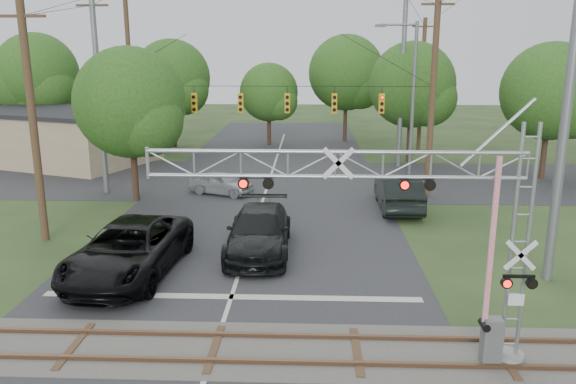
{
  "coord_description": "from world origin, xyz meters",
  "views": [
    {
      "loc": [
        2.64,
        -12.16,
        8.13
      ],
      "look_at": [
        1.86,
        7.5,
        3.25
      ],
      "focal_mm": 35.0,
      "sensor_mm": 36.0,
      "label": 1
    }
  ],
  "objects_px": {
    "pickup_black": "(129,249)",
    "car_dark": "(259,231)",
    "sedan_silver": "(221,183)",
    "streetlight": "(410,93)",
    "commercial_building": "(40,135)",
    "traffic_signal_span": "(280,97)",
    "crossing_gantry": "(407,218)"
  },
  "relations": [
    {
      "from": "pickup_black",
      "to": "car_dark",
      "type": "height_order",
      "value": "pickup_black"
    },
    {
      "from": "car_dark",
      "to": "pickup_black",
      "type": "bearing_deg",
      "value": -151.0
    },
    {
      "from": "car_dark",
      "to": "sedan_silver",
      "type": "height_order",
      "value": "car_dark"
    },
    {
      "from": "streetlight",
      "to": "commercial_building",
      "type": "bearing_deg",
      "value": 167.83
    },
    {
      "from": "traffic_signal_span",
      "to": "sedan_silver",
      "type": "bearing_deg",
      "value": -178.62
    },
    {
      "from": "car_dark",
      "to": "crossing_gantry",
      "type": "bearing_deg",
      "value": -61.9
    },
    {
      "from": "pickup_black",
      "to": "sedan_silver",
      "type": "xyz_separation_m",
      "value": [
        1.52,
        12.48,
        -0.31
      ]
    },
    {
      "from": "traffic_signal_span",
      "to": "sedan_silver",
      "type": "distance_m",
      "value": 6.1
    },
    {
      "from": "pickup_black",
      "to": "car_dark",
      "type": "bearing_deg",
      "value": 33.66
    },
    {
      "from": "traffic_signal_span",
      "to": "pickup_black",
      "type": "height_order",
      "value": "traffic_signal_span"
    },
    {
      "from": "sedan_silver",
      "to": "streetlight",
      "type": "distance_m",
      "value": 13.35
    },
    {
      "from": "crossing_gantry",
      "to": "streetlight",
      "type": "height_order",
      "value": "streetlight"
    },
    {
      "from": "streetlight",
      "to": "sedan_silver",
      "type": "bearing_deg",
      "value": -159.23
    },
    {
      "from": "traffic_signal_span",
      "to": "pickup_black",
      "type": "xyz_separation_m",
      "value": [
        -5.01,
        -12.57,
        -4.7
      ]
    },
    {
      "from": "pickup_black",
      "to": "sedan_silver",
      "type": "bearing_deg",
      "value": 87.29
    },
    {
      "from": "traffic_signal_span",
      "to": "pickup_black",
      "type": "relative_size",
      "value": 2.72
    },
    {
      "from": "car_dark",
      "to": "commercial_building",
      "type": "xyz_separation_m",
      "value": [
        -18.77,
        20.13,
        1.1
      ]
    },
    {
      "from": "pickup_black",
      "to": "commercial_building",
      "type": "bearing_deg",
      "value": 126.05
    },
    {
      "from": "pickup_black",
      "to": "car_dark",
      "type": "xyz_separation_m",
      "value": [
        4.65,
        2.63,
        -0.08
      ]
    },
    {
      "from": "crossing_gantry",
      "to": "streetlight",
      "type": "relative_size",
      "value": 0.99
    },
    {
      "from": "crossing_gantry",
      "to": "car_dark",
      "type": "relative_size",
      "value": 1.6
    },
    {
      "from": "crossing_gantry",
      "to": "commercial_building",
      "type": "bearing_deg",
      "value": 129.29
    },
    {
      "from": "pickup_black",
      "to": "streetlight",
      "type": "xyz_separation_m",
      "value": [
        13.11,
        16.88,
        4.64
      ]
    },
    {
      "from": "crossing_gantry",
      "to": "commercial_building",
      "type": "relative_size",
      "value": 0.52
    },
    {
      "from": "traffic_signal_span",
      "to": "commercial_building",
      "type": "height_order",
      "value": "traffic_signal_span"
    },
    {
      "from": "traffic_signal_span",
      "to": "car_dark",
      "type": "height_order",
      "value": "traffic_signal_span"
    },
    {
      "from": "pickup_black",
      "to": "sedan_silver",
      "type": "relative_size",
      "value": 1.8
    },
    {
      "from": "traffic_signal_span",
      "to": "streetlight",
      "type": "height_order",
      "value": "traffic_signal_span"
    },
    {
      "from": "commercial_building",
      "to": "car_dark",
      "type": "bearing_deg",
      "value": -27.06
    },
    {
      "from": "streetlight",
      "to": "traffic_signal_span",
      "type": "bearing_deg",
      "value": -151.98
    },
    {
      "from": "traffic_signal_span",
      "to": "crossing_gantry",
      "type": "bearing_deg",
      "value": -77.05
    },
    {
      "from": "car_dark",
      "to": "commercial_building",
      "type": "distance_m",
      "value": 27.55
    }
  ]
}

